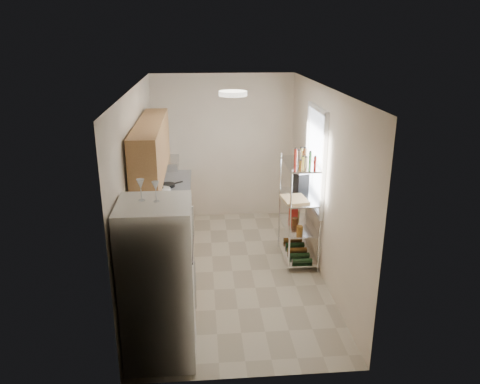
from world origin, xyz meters
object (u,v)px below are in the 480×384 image
object	(u,v)px
refrigerator	(158,283)
cutting_board	(295,199)
rice_cooker	(163,194)
espresso_machine	(300,181)
frying_pan_large	(162,197)

from	to	relation	value
refrigerator	cutting_board	xyz separation A→B (m)	(1.77, 1.90, 0.16)
rice_cooker	espresso_machine	world-z (taller)	espresso_machine
rice_cooker	espresso_machine	bearing A→B (deg)	-0.82
frying_pan_large	cutting_board	size ratio (longest dim) A/B	0.63
cutting_board	espresso_machine	world-z (taller)	espresso_machine
refrigerator	rice_cooker	xyz separation A→B (m)	(-0.12, 2.36, 0.13)
espresso_machine	frying_pan_large	bearing A→B (deg)	162.10
frying_pan_large	cutting_board	world-z (taller)	cutting_board
frying_pan_large	refrigerator	bearing A→B (deg)	-67.81
frying_pan_large	espresso_machine	bearing A→B (deg)	16.10
cutting_board	rice_cooker	bearing A→B (deg)	166.24
refrigerator	frying_pan_large	xyz separation A→B (m)	(-0.13, 2.43, 0.06)
frying_pan_large	espresso_machine	distance (m)	2.08
refrigerator	cutting_board	world-z (taller)	refrigerator
rice_cooker	frying_pan_large	xyz separation A→B (m)	(-0.02, 0.08, -0.07)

